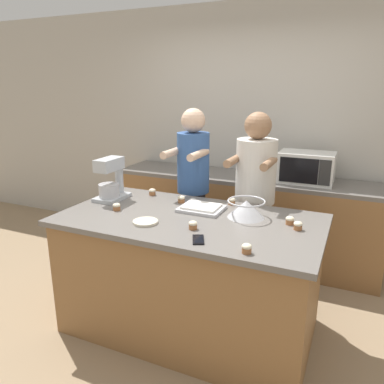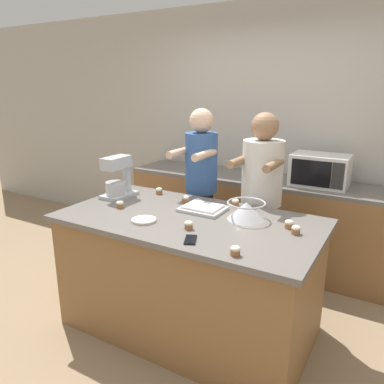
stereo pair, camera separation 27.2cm
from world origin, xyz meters
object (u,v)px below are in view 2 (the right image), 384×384
cupcake_6 (120,204)px  cupcake_3 (235,202)px  cell_phone (191,240)px  cupcake_5 (289,224)px  cupcake_1 (296,230)px  person_right (261,206)px  microwave_oven (320,170)px  cupcake_2 (185,199)px  mixing_bowl (246,210)px  baking_tray (203,208)px  person_left (201,193)px  cupcake_4 (189,225)px  cupcake_0 (159,191)px  small_plate (144,220)px  cupcake_7 (235,251)px  stand_mixer (118,179)px

cupcake_6 → cupcake_3: bearing=33.4°
cell_phone → cupcake_5: 0.70m
cupcake_1 → cupcake_6: (-1.34, -0.16, 0.00)m
person_right → microwave_oven: (0.32, 0.71, 0.21)m
microwave_oven → cupcake_2: bearing=-127.0°
mixing_bowl → cupcake_2: mixing_bowl is taller
baking_tray → cell_phone: (0.21, -0.54, -0.01)m
person_left → cell_phone: (0.50, -1.04, 0.04)m
cupcake_1 → cupcake_3: 0.67m
person_left → cupcake_4: bearing=-65.9°
cupcake_1 → cupcake_0: bearing=166.7°
person_left → cupcake_3: (0.46, -0.27, 0.06)m
cell_phone → cupcake_6: cupcake_6 is taller
mixing_bowl → small_plate: size_ratio=1.56×
microwave_oven → cell_phone: size_ratio=3.28×
cupcake_6 → small_plate: bearing=-23.2°
cell_phone → cupcake_4: (-0.11, 0.16, 0.02)m
baking_tray → cupcake_5: 0.68m
person_left → person_right: size_ratio=1.01×
person_right → cupcake_6: (-0.88, -0.77, 0.09)m
cupcake_2 → cupcake_7: size_ratio=1.00×
small_plate → cupcake_2: (0.02, 0.53, 0.02)m
mixing_bowl → cupcake_7: bearing=-73.2°
person_left → mixing_bowl: (0.65, -0.51, 0.10)m
cupcake_4 → cupcake_6: same height
baking_tray → cupcake_6: cupcake_6 is taller
person_right → cupcake_7: size_ratio=28.05×
person_left → baking_tray: (0.30, -0.50, 0.05)m
baking_tray → cupcake_5: bearing=-2.2°
stand_mixer → cupcake_2: (0.57, 0.16, -0.13)m
cell_phone → cupcake_3: bearing=92.9°
cupcake_7 → person_left: bearing=127.1°
baking_tray → cell_phone: bearing=-69.1°
cell_phone → cupcake_1: 0.69m
baking_tray → person_left: bearing=120.4°
cupcake_0 → cupcake_2: bearing=-15.1°
stand_mixer → cupcake_7: 1.45m
small_plate → cupcake_3: bearing=57.3°
mixing_bowl → small_plate: (-0.61, -0.41, -0.06)m
mixing_bowl → cupcake_3: (-0.19, 0.24, -0.04)m
cupcake_1 → baking_tray: bearing=172.0°
cupcake_1 → cupcake_2: (-0.97, 0.22, 0.00)m
small_plate → cupcake_4: size_ratio=3.01×
cell_phone → cupcake_3: cupcake_3 is taller
cupcake_0 → cupcake_6: size_ratio=1.00×
person_right → cupcake_6: 1.17m
mixing_bowl → cupcake_5: (0.32, -0.02, -0.04)m
cupcake_1 → cupcake_3: bearing=149.5°
person_left → cupcake_4: person_left is taller
person_right → cupcake_1: 0.77m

